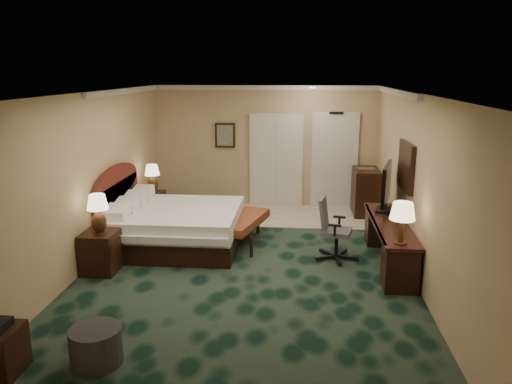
# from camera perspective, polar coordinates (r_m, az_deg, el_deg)

# --- Properties ---
(floor) EXTENTS (5.00, 7.50, 0.00)m
(floor) POSITION_cam_1_polar(r_m,az_deg,el_deg) (7.97, -0.94, -8.54)
(floor) COLOR black
(floor) RESTS_ON ground
(ceiling) EXTENTS (5.00, 7.50, 0.00)m
(ceiling) POSITION_cam_1_polar(r_m,az_deg,el_deg) (7.38, -1.03, 11.23)
(ceiling) COLOR white
(ceiling) RESTS_ON wall_back
(wall_back) EXTENTS (5.00, 0.00, 2.70)m
(wall_back) POSITION_cam_1_polar(r_m,az_deg,el_deg) (11.23, 1.06, 5.20)
(wall_back) COLOR tan
(wall_back) RESTS_ON ground
(wall_front) EXTENTS (5.00, 0.00, 2.70)m
(wall_front) POSITION_cam_1_polar(r_m,az_deg,el_deg) (4.03, -6.75, -10.94)
(wall_front) COLOR tan
(wall_front) RESTS_ON ground
(wall_left) EXTENTS (0.00, 7.50, 2.70)m
(wall_left) POSITION_cam_1_polar(r_m,az_deg,el_deg) (8.21, -18.62, 1.26)
(wall_left) COLOR tan
(wall_left) RESTS_ON ground
(wall_right) EXTENTS (0.00, 7.50, 2.70)m
(wall_right) POSITION_cam_1_polar(r_m,az_deg,el_deg) (7.71, 17.82, 0.54)
(wall_right) COLOR tan
(wall_right) RESTS_ON ground
(crown_molding) EXTENTS (5.00, 7.50, 0.10)m
(crown_molding) POSITION_cam_1_polar(r_m,az_deg,el_deg) (7.38, -1.02, 10.85)
(crown_molding) COLOR silver
(crown_molding) RESTS_ON wall_back
(tile_patch) EXTENTS (3.20, 1.70, 0.01)m
(tile_patch) POSITION_cam_1_polar(r_m,az_deg,el_deg) (10.67, 5.53, -2.73)
(tile_patch) COLOR beige
(tile_patch) RESTS_ON ground
(headboard) EXTENTS (0.12, 2.00, 1.40)m
(headboard) POSITION_cam_1_polar(r_m,az_deg,el_deg) (9.23, -15.52, -1.33)
(headboard) COLOR #51140C
(headboard) RESTS_ON ground
(entry_door) EXTENTS (1.02, 0.06, 2.18)m
(entry_door) POSITION_cam_1_polar(r_m,az_deg,el_deg) (11.25, 8.95, 3.50)
(entry_door) COLOR silver
(entry_door) RESTS_ON ground
(closet_doors) EXTENTS (1.20, 0.06, 2.10)m
(closet_doors) POSITION_cam_1_polar(r_m,az_deg,el_deg) (11.23, 2.31, 3.64)
(closet_doors) COLOR silver
(closet_doors) RESTS_ON ground
(wall_art) EXTENTS (0.45, 0.06, 0.55)m
(wall_art) POSITION_cam_1_polar(r_m,az_deg,el_deg) (11.26, -3.56, 6.48)
(wall_art) COLOR #415D52
(wall_art) RESTS_ON wall_back
(wall_mirror) EXTENTS (0.05, 0.95, 0.75)m
(wall_mirror) POSITION_cam_1_polar(r_m,az_deg,el_deg) (8.24, 16.77, 2.86)
(wall_mirror) COLOR white
(wall_mirror) RESTS_ON wall_right
(bed) EXTENTS (2.14, 1.99, 0.68)m
(bed) POSITION_cam_1_polar(r_m,az_deg,el_deg) (8.89, -8.92, -3.99)
(bed) COLOR white
(bed) RESTS_ON ground
(nightstand_near) EXTENTS (0.51, 0.58, 0.63)m
(nightstand_near) POSITION_cam_1_polar(r_m,az_deg,el_deg) (8.06, -17.30, -6.54)
(nightstand_near) COLOR black
(nightstand_near) RESTS_ON ground
(nightstand_far) EXTENTS (0.46, 0.53, 0.58)m
(nightstand_far) POSITION_cam_1_polar(r_m,az_deg,el_deg) (10.56, -11.78, -1.55)
(nightstand_far) COLOR black
(nightstand_far) RESTS_ON ground
(lamp_near) EXTENTS (0.38, 0.38, 0.60)m
(lamp_near) POSITION_cam_1_polar(r_m,az_deg,el_deg) (7.81, -17.58, -2.42)
(lamp_near) COLOR #2E200B
(lamp_near) RESTS_ON nightstand_near
(lamp_far) EXTENTS (0.32, 0.32, 0.58)m
(lamp_far) POSITION_cam_1_polar(r_m,az_deg,el_deg) (10.42, -11.75, 1.52)
(lamp_far) COLOR #2E200B
(lamp_far) RESTS_ON nightstand_far
(bed_bench) EXTENTS (0.85, 1.53, 0.49)m
(bed_bench) POSITION_cam_1_polar(r_m,az_deg,el_deg) (8.90, -1.42, -4.44)
(bed_bench) COLOR maroon
(bed_bench) RESTS_ON ground
(ottoman) EXTENTS (0.68, 0.68, 0.39)m
(ottoman) POSITION_cam_1_polar(r_m,az_deg,el_deg) (5.76, -17.80, -16.38)
(ottoman) COLOR #27272B
(ottoman) RESTS_ON ground
(desk) EXTENTS (0.52, 2.39, 0.69)m
(desk) POSITION_cam_1_polar(r_m,az_deg,el_deg) (8.25, 14.93, -5.68)
(desk) COLOR black
(desk) RESTS_ON ground
(tv) EXTENTS (0.35, 1.03, 0.81)m
(tv) POSITION_cam_1_polar(r_m,az_deg,el_deg) (8.65, 14.66, 0.43)
(tv) COLOR black
(tv) RESTS_ON desk
(desk_lamp) EXTENTS (0.38, 0.38, 0.61)m
(desk_lamp) POSITION_cam_1_polar(r_m,az_deg,el_deg) (7.10, 16.33, -3.44)
(desk_lamp) COLOR #2E200B
(desk_lamp) RESTS_ON desk
(desk_chair) EXTENTS (0.70, 0.67, 1.01)m
(desk_chair) POSITION_cam_1_polar(r_m,az_deg,el_deg) (8.24, 9.23, -4.22)
(desk_chair) COLOR #47474D
(desk_chair) RESTS_ON ground
(minibar) EXTENTS (0.51, 0.92, 0.98)m
(minibar) POSITION_cam_1_polar(r_m,az_deg,el_deg) (10.92, 12.38, 0.02)
(minibar) COLOR black
(minibar) RESTS_ON ground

